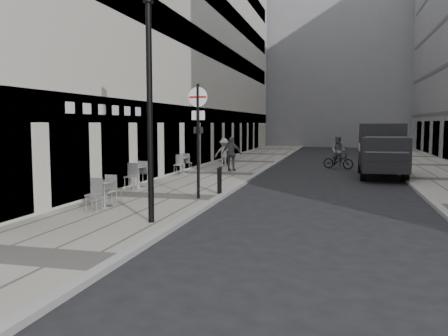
# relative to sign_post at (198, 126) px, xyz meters

# --- Properties ---
(ground) EXTENTS (120.00, 120.00, 0.00)m
(ground) POSITION_rel_sign_post_xyz_m (0.55, -10.07, -2.55)
(ground) COLOR black
(ground) RESTS_ON ground
(sidewalk) EXTENTS (4.00, 60.00, 0.12)m
(sidewalk) POSITION_rel_sign_post_xyz_m (-1.45, 7.93, -2.49)
(sidewalk) COLOR gray
(sidewalk) RESTS_ON ground
(building_left) EXTENTS (4.00, 45.00, 18.00)m
(building_left) POSITION_rel_sign_post_xyz_m (-5.45, 14.43, 6.45)
(building_left) COLOR beige
(building_left) RESTS_ON ground
(building_far) EXTENTS (24.00, 16.00, 22.00)m
(building_far) POSITION_rel_sign_post_xyz_m (2.05, 45.93, 8.45)
(building_far) COLOR gray
(building_far) RESTS_ON ground
(sign_post) EXTENTS (0.65, 0.11, 3.80)m
(sign_post) POSITION_rel_sign_post_xyz_m (0.00, 0.00, 0.00)
(sign_post) COLOR black
(sign_post) RESTS_ON sidewalk
(lamppost) EXTENTS (0.26, 0.26, 5.76)m
(lamppost) POSITION_rel_sign_post_xyz_m (-0.05, -3.96, 0.77)
(lamppost) COLOR black
(lamppost) RESTS_ON sidewalk
(bollard_near) EXTENTS (0.12, 0.12, 0.88)m
(bollard_near) POSITION_rel_sign_post_xyz_m (0.40, 1.36, -1.99)
(bollard_near) COLOR black
(bollard_near) RESTS_ON sidewalk
(bollard_far) EXTENTS (0.12, 0.12, 0.87)m
(bollard_far) POSITION_rel_sign_post_xyz_m (0.40, 1.17, -2.00)
(bollard_far) COLOR black
(bollard_far) RESTS_ON sidewalk
(panel_van) EXTENTS (2.13, 5.57, 2.61)m
(panel_van) POSITION_rel_sign_post_xyz_m (6.56, 9.26, -1.08)
(panel_van) COLOR black
(panel_van) RESTS_ON ground
(cyclist) EXTENTS (1.88, 1.20, 1.91)m
(cyclist) POSITION_rel_sign_post_xyz_m (4.49, 12.94, -1.80)
(cyclist) COLOR black
(cyclist) RESTS_ON ground
(pedestrian_a) EXTENTS (1.08, 0.49, 1.80)m
(pedestrian_a) POSITION_rel_sign_post_xyz_m (-0.95, 9.12, -1.53)
(pedestrian_a) COLOR #545459
(pedestrian_a) RESTS_ON sidewalk
(pedestrian_b) EXTENTS (1.14, 0.78, 1.63)m
(pedestrian_b) POSITION_rel_sign_post_xyz_m (-1.91, 11.34, -1.62)
(pedestrian_b) COLOR beige
(pedestrian_b) RESTS_ON sidewalk
(pedestrian_c) EXTENTS (0.76, 0.50, 1.53)m
(pedestrian_c) POSITION_rel_sign_post_xyz_m (-2.20, 13.01, -1.66)
(pedestrian_c) COLOR black
(pedestrian_c) RESTS_ON sidewalk
(cafe_table_near) EXTENTS (0.77, 1.75, 1.00)m
(cafe_table_near) POSITION_rel_sign_post_xyz_m (-3.05, 1.97, -1.93)
(cafe_table_near) COLOR silver
(cafe_table_near) RESTS_ON sidewalk
(cafe_table_mid) EXTENTS (0.72, 1.62, 0.92)m
(cafe_table_mid) POSITION_rel_sign_post_xyz_m (-2.25, -2.28, -1.96)
(cafe_table_mid) COLOR #B3B3B5
(cafe_table_mid) RESTS_ON sidewalk
(cafe_table_far) EXTENTS (0.75, 1.69, 0.96)m
(cafe_table_far) POSITION_rel_sign_post_xyz_m (-3.05, 7.36, -1.94)
(cafe_table_far) COLOR #BDBDBF
(cafe_table_far) RESTS_ON sidewalk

